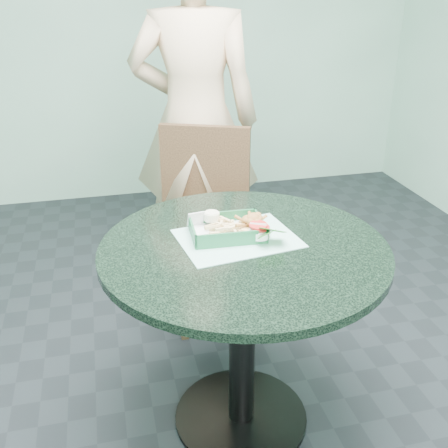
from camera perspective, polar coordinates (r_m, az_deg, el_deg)
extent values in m
cube|color=#303335|center=(2.21, 1.84, -20.30)|extent=(4.00, 5.00, 0.02)
cube|color=silver|center=(4.01, -8.10, 22.51)|extent=(4.00, 0.04, 2.80)
cylinder|color=black|center=(2.20, 1.84, -20.12)|extent=(0.52, 0.52, 0.02)
cylinder|color=black|center=(1.96, 1.99, -12.48)|extent=(0.10, 0.10, 0.70)
cylinder|color=#264130|center=(1.76, 2.17, -3.30)|extent=(0.97, 0.97, 0.03)
cube|color=#532918|center=(2.55, -1.06, -0.97)|extent=(0.45, 0.45, 0.04)
cube|color=#532918|center=(2.64, -2.08, 5.82)|extent=(0.45, 0.04, 0.46)
cube|color=#532918|center=(2.47, -4.43, -8.25)|extent=(0.04, 0.04, 0.43)
cube|color=#532918|center=(2.55, 4.20, -7.13)|extent=(0.04, 0.04, 0.43)
cube|color=#532918|center=(2.80, -5.75, -4.00)|extent=(0.04, 0.04, 0.43)
cube|color=#532918|center=(2.86, 1.89, -3.13)|extent=(0.04, 0.04, 0.43)
imported|color=#D7B58F|center=(2.70, -3.26, 15.07)|extent=(0.91, 0.72, 2.20)
cube|color=#95D4C6|center=(1.79, 1.45, -2.14)|extent=(0.43, 0.34, 0.00)
cube|color=#1C6439|center=(1.81, 0.32, -1.64)|extent=(0.25, 0.18, 0.01)
cube|color=white|center=(1.81, 0.32, -1.47)|extent=(0.23, 0.17, 0.00)
cube|color=#1C6439|center=(1.88, -0.31, 0.21)|extent=(0.25, 0.01, 0.04)
cube|color=#1C6439|center=(1.72, 1.01, -2.16)|extent=(0.25, 0.01, 0.04)
cube|color=#1C6439|center=(1.83, 3.96, -0.53)|extent=(0.01, 0.18, 0.04)
cube|color=#1C6439|center=(1.78, -3.43, -1.32)|extent=(0.01, 0.18, 0.04)
cylinder|color=#F2C57D|center=(1.82, 3.05, -0.90)|extent=(0.11, 0.11, 0.02)
cylinder|color=white|center=(1.84, -1.42, 0.25)|extent=(0.05, 0.05, 0.03)
cylinder|color=white|center=(1.84, -1.43, 0.69)|extent=(0.05, 0.05, 0.00)
cylinder|color=white|center=(1.77, 3.90, -1.53)|extent=(0.07, 0.07, 0.02)
torus|color=silver|center=(1.77, 3.91, -1.06)|extent=(0.07, 0.07, 0.01)
cylinder|color=red|center=(1.76, 3.92, -0.80)|extent=(0.06, 0.06, 0.01)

